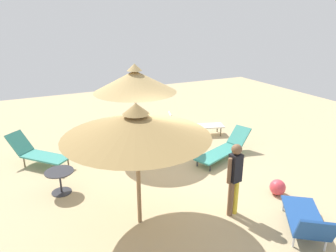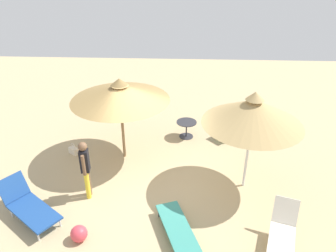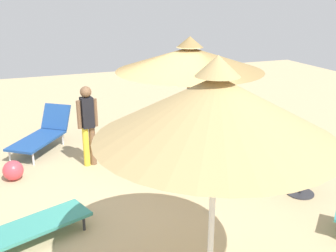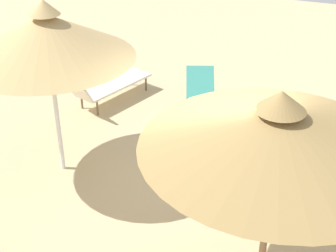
# 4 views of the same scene
# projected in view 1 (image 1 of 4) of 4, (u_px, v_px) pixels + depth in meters

# --- Properties ---
(ground) EXTENTS (24.00, 24.00, 0.10)m
(ground) POSITION_uv_depth(u_px,v_px,m) (166.00, 189.00, 8.27)
(ground) COLOR tan
(parasol_umbrella_edge) EXTENTS (2.63, 2.63, 2.91)m
(parasol_umbrella_edge) POSITION_uv_depth(u_px,v_px,m) (135.00, 81.00, 9.75)
(parasol_umbrella_edge) COLOR white
(parasol_umbrella_edge) RESTS_ON ground
(parasol_umbrella_near_left) EXTENTS (2.98, 2.98, 2.70)m
(parasol_umbrella_near_left) POSITION_uv_depth(u_px,v_px,m) (137.00, 125.00, 6.13)
(parasol_umbrella_near_left) COLOR olive
(parasol_umbrella_near_left) RESTS_ON ground
(lounge_chair_back) EXTENTS (2.41, 1.36, 0.77)m
(lounge_chair_back) POSITION_uv_depth(u_px,v_px,m) (225.00, 148.00, 9.92)
(lounge_chair_back) COLOR teal
(lounge_chair_back) RESTS_ON ground
(lounge_chair_near_right) EXTENTS (1.73, 1.83, 0.95)m
(lounge_chair_near_right) POSITION_uv_depth(u_px,v_px,m) (37.00, 152.00, 9.35)
(lounge_chair_near_right) COLOR teal
(lounge_chair_near_right) RESTS_ON ground
(lounge_chair_center) EXTENTS (1.62, 1.84, 0.91)m
(lounge_chair_center) POSITION_uv_depth(u_px,v_px,m) (307.00, 220.00, 6.29)
(lounge_chair_center) COLOR #1E478C
(lounge_chair_center) RESTS_ON ground
(lounge_chair_front) EXTENTS (2.15, 1.18, 0.92)m
(lounge_chair_front) POSITION_uv_depth(u_px,v_px,m) (194.00, 125.00, 11.76)
(lounge_chair_front) COLOR silver
(lounge_chair_front) RESTS_ON ground
(person_standing_far_right) EXTENTS (0.43, 0.25, 1.72)m
(person_standing_far_right) POSITION_uv_depth(u_px,v_px,m) (235.00, 176.00, 6.84)
(person_standing_far_right) COLOR yellow
(person_standing_far_right) RESTS_ON ground
(side_table_round) EXTENTS (0.72, 0.72, 0.61)m
(side_table_round) POSITION_uv_depth(u_px,v_px,m) (60.00, 178.00, 7.89)
(side_table_round) COLOR #2D2D33
(side_table_round) RESTS_ON ground
(beach_ball) EXTENTS (0.40, 0.40, 0.40)m
(beach_ball) POSITION_uv_depth(u_px,v_px,m) (278.00, 187.00, 7.88)
(beach_ball) COLOR #D83F4C
(beach_ball) RESTS_ON ground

